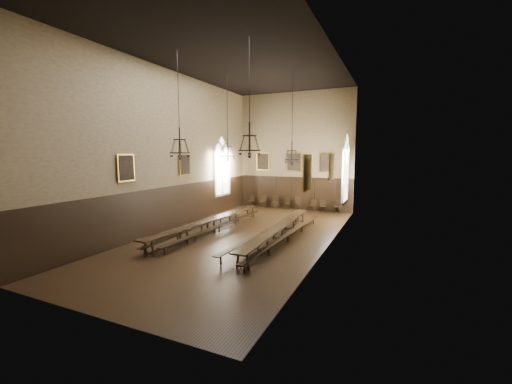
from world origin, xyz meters
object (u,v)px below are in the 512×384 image
Objects in this scene: bench_left_inner at (219,228)px; chair_0 at (251,203)px; table_right at (278,233)px; chandelier_front_left at (180,147)px; table_left at (211,226)px; chair_6 at (323,209)px; bench_left_outer at (202,227)px; chandelier_back_left at (228,151)px; chandelier_back_right at (292,154)px; bench_right_inner at (268,233)px; chair_5 at (312,208)px; chair_1 at (263,204)px; chair_7 at (337,209)px; bench_right_outer at (288,237)px; chair_2 at (275,205)px; chair_3 at (287,206)px; chair_4 at (298,206)px; chandelier_front_right at (249,143)px.

chair_0 reaches higher than bench_left_inner.
chandelier_front_left is at bearing -147.37° from table_right.
chair_6 reaches higher than table_left.
bench_left_outer is 1.97× the size of chandelier_back_left.
bench_right_inner is at bearing -97.62° from chandelier_back_right.
chair_5 is (0.23, 8.32, 0.00)m from bench_right_inner.
chair_7 is (5.83, 0.12, -0.01)m from chair_1.
bench_right_outer is at bearing -15.60° from bench_right_inner.
table_left is at bearing -97.24° from chair_5.
chair_0 is at bearing 122.85° from table_right.
chair_5 is at bearing 71.95° from chandelier_front_left.
chair_2 is at bearing 82.43° from chandelier_back_left.
chair_7 is at bearing -4.12° from chair_1.
table_left is 1.02× the size of bench_left_outer.
chair_3 is (-2.99, 8.63, -0.02)m from bench_right_outer.
chair_4 is at bearing 76.48° from bench_left_inner.
table_right is at bearing -76.60° from chair_3.
chair_2 is 3.83m from chair_6.
table_left is at bearing 143.91° from chandelier_front_right.
chair_7 is 0.19× the size of chandelier_back_right.
chandelier_front_left is (0.22, -4.93, 0.18)m from chandelier_back_left.
chandelier_front_left is at bearing 177.27° from chandelier_front_right.
chair_3 reaches higher than bench_left_inner.
chair_4 is at bearing 74.28° from table_left.
chandelier_back_right is (4.25, 2.98, 4.06)m from bench_left_outer.
chair_5 is at bearing 92.52° from table_right.
chair_0 is at bearing 171.46° from chair_6.
chair_2 reaches higher than chair_6.
chair_5 reaches higher than bench_left_outer.
chandelier_back_right is at bearing 89.46° from chandelier_front_right.
chandelier_back_left reaches higher than chair_5.
chair_7 reaches higher than bench_right_outer.
bench_left_inner is 8.57m from chair_4.
chandelier_front_left is (-5.40, -11.09, 4.39)m from chair_7.
chandelier_front_left is (-2.45, -11.01, 4.37)m from chair_4.
chair_6 is (0.43, 8.42, -0.09)m from table_right.
bench_right_outer is at bearing -65.19° from chair_1.
chair_7 is (2.02, 8.36, 0.02)m from bench_right_inner.
chair_1 is at bearing 91.97° from chandelier_back_left.
chandelier_front_right is (3.63, -2.65, 4.40)m from table_left.
chandelier_back_right is (0.13, -5.67, 4.07)m from chair_5.
chandelier_back_right is (3.28, 2.71, 4.07)m from bench_left_inner.
chair_2 is at bearing 161.25° from chair_7.
chair_2 is at bearing 105.49° from chandelier_front_right.
table_left is at bearing -175.49° from bench_right_inner.
chair_4 is at bearing 103.67° from bench_right_outer.
table_right reaches higher than bench_right_outer.
chair_1 is at bearing 172.04° from chair_6.
table_right is 2.01× the size of chandelier_front_left.
chandelier_front_right is at bearing -118.61° from chair_7.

